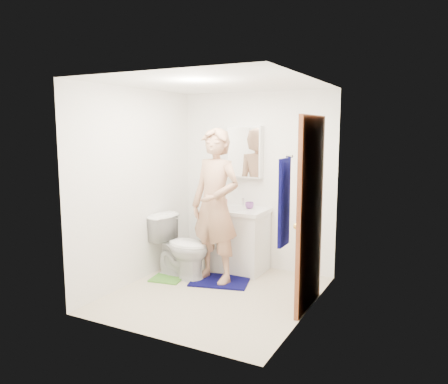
# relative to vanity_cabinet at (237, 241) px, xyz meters

# --- Properties ---
(floor) EXTENTS (2.20, 2.40, 0.02)m
(floor) POSITION_rel_vanity_cabinet_xyz_m (0.15, -0.91, -0.41)
(floor) COLOR beige
(floor) RESTS_ON ground
(ceiling) EXTENTS (2.20, 2.40, 0.02)m
(ceiling) POSITION_rel_vanity_cabinet_xyz_m (0.15, -0.91, 2.01)
(ceiling) COLOR white
(ceiling) RESTS_ON ground
(wall_back) EXTENTS (2.20, 0.02, 2.40)m
(wall_back) POSITION_rel_vanity_cabinet_xyz_m (0.15, 0.30, 0.80)
(wall_back) COLOR white
(wall_back) RESTS_ON ground
(wall_front) EXTENTS (2.20, 0.02, 2.40)m
(wall_front) POSITION_rel_vanity_cabinet_xyz_m (0.15, -2.12, 0.80)
(wall_front) COLOR white
(wall_front) RESTS_ON ground
(wall_left) EXTENTS (0.02, 2.40, 2.40)m
(wall_left) POSITION_rel_vanity_cabinet_xyz_m (-0.96, -0.91, 0.80)
(wall_left) COLOR white
(wall_left) RESTS_ON ground
(wall_right) EXTENTS (0.02, 2.40, 2.40)m
(wall_right) POSITION_rel_vanity_cabinet_xyz_m (1.26, -0.91, 0.80)
(wall_right) COLOR white
(wall_right) RESTS_ON ground
(vanity_cabinet) EXTENTS (0.75, 0.55, 0.80)m
(vanity_cabinet) POSITION_rel_vanity_cabinet_xyz_m (0.00, 0.00, 0.00)
(vanity_cabinet) COLOR white
(vanity_cabinet) RESTS_ON floor
(countertop) EXTENTS (0.79, 0.59, 0.05)m
(countertop) POSITION_rel_vanity_cabinet_xyz_m (0.00, 0.00, 0.43)
(countertop) COLOR white
(countertop) RESTS_ON vanity_cabinet
(sink_basin) EXTENTS (0.40, 0.40, 0.03)m
(sink_basin) POSITION_rel_vanity_cabinet_xyz_m (0.00, 0.00, 0.44)
(sink_basin) COLOR white
(sink_basin) RESTS_ON countertop
(faucet) EXTENTS (0.03, 0.03, 0.12)m
(faucet) POSITION_rel_vanity_cabinet_xyz_m (0.00, 0.18, 0.51)
(faucet) COLOR silver
(faucet) RESTS_ON countertop
(medicine_cabinet) EXTENTS (0.50, 0.12, 0.70)m
(medicine_cabinet) POSITION_rel_vanity_cabinet_xyz_m (0.00, 0.22, 1.20)
(medicine_cabinet) COLOR white
(medicine_cabinet) RESTS_ON wall_back
(mirror_panel) EXTENTS (0.46, 0.01, 0.66)m
(mirror_panel) POSITION_rel_vanity_cabinet_xyz_m (0.00, 0.16, 1.20)
(mirror_panel) COLOR white
(mirror_panel) RESTS_ON wall_back
(door) EXTENTS (0.05, 0.80, 2.05)m
(door) POSITION_rel_vanity_cabinet_xyz_m (1.22, -0.76, 0.62)
(door) COLOR brown
(door) RESTS_ON ground
(door_knob) EXTENTS (0.07, 0.07, 0.07)m
(door_knob) POSITION_rel_vanity_cabinet_xyz_m (1.18, -1.08, 0.55)
(door_knob) COLOR gold
(door_knob) RESTS_ON door
(towel) EXTENTS (0.03, 0.24, 0.80)m
(towel) POSITION_rel_vanity_cabinet_xyz_m (1.18, -1.48, 0.85)
(towel) COLOR #070743
(towel) RESTS_ON wall_right
(towel_hook) EXTENTS (0.06, 0.02, 0.02)m
(towel_hook) POSITION_rel_vanity_cabinet_xyz_m (1.22, -1.48, 1.27)
(towel_hook) COLOR silver
(towel_hook) RESTS_ON wall_right
(toilet) EXTENTS (0.84, 0.54, 0.81)m
(toilet) POSITION_rel_vanity_cabinet_xyz_m (-0.53, -0.57, 0.00)
(toilet) COLOR white
(toilet) RESTS_ON floor
(bath_mat) EXTENTS (0.82, 0.67, 0.02)m
(bath_mat) POSITION_rel_vanity_cabinet_xyz_m (0.01, -0.53, -0.39)
(bath_mat) COLOR #070743
(bath_mat) RESTS_ON floor
(green_rug) EXTENTS (0.44, 0.39, 0.02)m
(green_rug) POSITION_rel_vanity_cabinet_xyz_m (-0.63, -0.76, -0.39)
(green_rug) COLOR #4F9431
(green_rug) RESTS_ON floor
(soap_dispenser) EXTENTS (0.11, 0.11, 0.18)m
(soap_dispenser) POSITION_rel_vanity_cabinet_xyz_m (-0.19, -0.06, 0.54)
(soap_dispenser) COLOR #C56A5C
(soap_dispenser) RESTS_ON countertop
(toothbrush_cup) EXTENTS (0.15, 0.15, 0.09)m
(toothbrush_cup) POSITION_rel_vanity_cabinet_xyz_m (0.14, 0.07, 0.50)
(toothbrush_cup) COLOR #7F4598
(toothbrush_cup) RESTS_ON countertop
(man) EXTENTS (0.76, 0.57, 1.90)m
(man) POSITION_rel_vanity_cabinet_xyz_m (-0.05, -0.54, 0.57)
(man) COLOR tan
(man) RESTS_ON bath_mat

